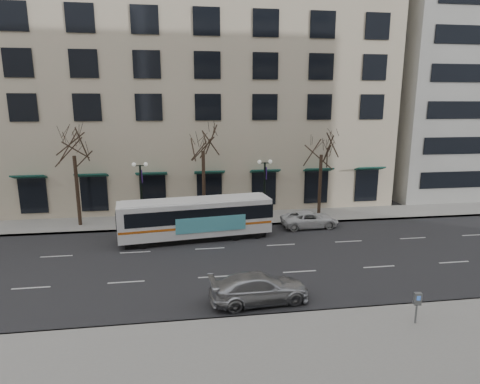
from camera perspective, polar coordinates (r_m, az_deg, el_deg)
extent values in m
plane|color=black|center=(25.70, -3.94, -9.82)|extent=(160.00, 160.00, 0.00)
cube|color=gray|center=(34.75, 3.18, -3.63)|extent=(80.00, 4.00, 0.15)
cube|color=beige|center=(44.75, -8.95, 15.31)|extent=(40.00, 20.00, 24.00)
cube|color=#999993|center=(56.48, 30.26, 18.85)|extent=(25.00, 20.00, 35.00)
cylinder|color=black|center=(34.26, -22.11, 0.02)|extent=(0.28, 0.28, 5.74)
cylinder|color=black|center=(33.24, -5.17, 0.74)|extent=(0.28, 0.28, 5.95)
cylinder|color=black|center=(35.24, 11.29, 0.82)|extent=(0.28, 0.28, 5.46)
cylinder|color=black|center=(32.89, -13.83, -0.56)|extent=(0.16, 0.16, 5.00)
cylinder|color=black|center=(33.49, -13.62, -4.48)|extent=(0.36, 0.36, 0.30)
cube|color=black|center=(32.43, -14.05, 3.66)|extent=(0.90, 0.06, 0.06)
sphere|color=silver|center=(32.47, -14.85, 3.80)|extent=(0.32, 0.32, 0.32)
sphere|color=silver|center=(32.38, -13.27, 3.86)|extent=(0.32, 0.32, 0.32)
cube|color=#371C69|center=(32.56, -13.76, 2.19)|extent=(0.04, 0.45, 1.00)
cylinder|color=black|center=(33.39, 3.50, -0.02)|extent=(0.16, 0.16, 5.00)
cylinder|color=black|center=(33.98, 3.45, -3.88)|extent=(0.36, 0.36, 0.30)
cube|color=black|center=(32.94, 3.56, 4.15)|extent=(0.90, 0.06, 0.06)
sphere|color=silver|center=(32.84, 2.79, 4.31)|extent=(0.32, 0.32, 0.32)
sphere|color=silver|center=(33.02, 4.32, 4.33)|extent=(0.32, 0.32, 0.32)
cube|color=#371C69|center=(33.10, 3.74, 2.69)|extent=(0.04, 0.45, 1.00)
cube|color=white|center=(29.31, -6.33, -3.56)|extent=(11.14, 3.72, 2.51)
cube|color=black|center=(29.73, -6.27, -6.18)|extent=(10.24, 3.33, 0.41)
cube|color=black|center=(29.24, -5.82, -2.80)|extent=(10.71, 3.70, 1.00)
cube|color=#D05F13|center=(29.43, -6.31, -4.37)|extent=(11.04, 3.73, 0.16)
cube|color=#54BBCC|center=(28.39, -4.11, -4.58)|extent=(4.98, 0.68, 1.09)
cube|color=white|center=(28.98, -6.39, -1.13)|extent=(10.57, 3.41, 0.07)
cylinder|color=black|center=(28.36, -13.64, -6.97)|extent=(0.94, 0.37, 0.91)
cylinder|color=black|center=(30.35, -13.78, -5.67)|extent=(0.94, 0.37, 0.91)
cylinder|color=black|center=(29.22, -0.62, -6.02)|extent=(0.94, 0.37, 0.91)
cylinder|color=black|center=(31.15, -1.60, -4.82)|extent=(0.94, 0.37, 0.91)
cylinder|color=black|center=(29.66, 2.46, -5.74)|extent=(0.94, 0.37, 0.91)
cylinder|color=black|center=(31.56, 1.30, -4.59)|extent=(0.94, 0.37, 0.91)
imported|color=#B9BBC2|center=(20.63, 2.75, -13.47)|extent=(5.19, 2.48, 1.46)
imported|color=silver|center=(32.66, 9.89, -3.85)|extent=(4.67, 2.31, 1.27)
cylinder|color=gray|center=(20.22, 23.76, -15.42)|extent=(0.09, 0.09, 1.01)
cube|color=gray|center=(19.92, 23.94, -13.71)|extent=(0.34, 0.25, 0.56)
cube|color=blue|center=(19.82, 24.16, -13.61)|extent=(0.16, 0.05, 0.20)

